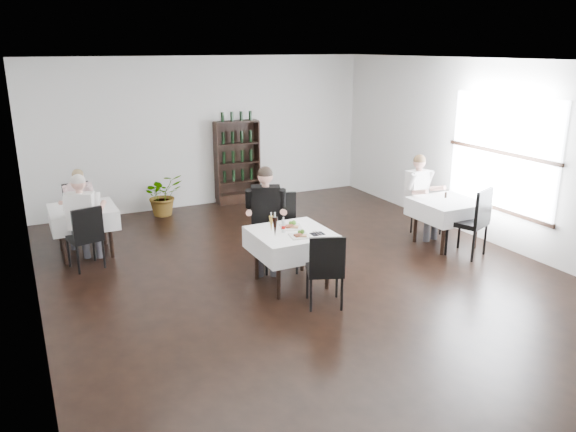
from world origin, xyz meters
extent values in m
plane|color=black|center=(0.00, 0.00, 0.00)|extent=(9.00, 9.00, 0.00)
plane|color=white|center=(0.00, 0.00, 3.00)|extent=(9.00, 9.00, 0.00)
plane|color=white|center=(0.00, 4.50, 1.50)|extent=(7.00, 0.00, 7.00)
plane|color=white|center=(-3.50, 0.00, 1.50)|extent=(0.00, 9.00, 9.00)
plane|color=white|center=(3.50, 0.00, 1.50)|extent=(0.00, 9.00, 9.00)
cube|color=white|center=(3.48, 0.00, 1.55)|extent=(0.03, 2.20, 1.80)
cube|color=black|center=(3.46, 0.00, 0.63)|extent=(0.05, 2.30, 0.06)
cube|color=black|center=(0.60, 4.32, 0.10)|extent=(0.90, 0.28, 0.20)
cylinder|color=black|center=(-0.67, -0.36, 0.35)|extent=(0.06, 0.06, 0.71)
cylinder|color=black|center=(-0.67, 0.36, 0.35)|extent=(0.06, 0.06, 0.71)
cylinder|color=black|center=(0.07, -0.36, 0.35)|extent=(0.06, 0.06, 0.71)
cylinder|color=black|center=(0.07, 0.36, 0.35)|extent=(0.06, 0.06, 0.71)
cube|color=black|center=(-0.30, 0.00, 0.73)|extent=(0.85, 0.85, 0.04)
cube|color=white|center=(-0.30, 0.00, 0.62)|extent=(1.03, 1.03, 0.30)
cylinder|color=black|center=(-3.04, 2.16, 0.35)|extent=(0.06, 0.06, 0.71)
cylinder|color=black|center=(-3.04, 2.84, 0.35)|extent=(0.06, 0.06, 0.71)
cylinder|color=black|center=(-2.36, 2.16, 0.35)|extent=(0.06, 0.06, 0.71)
cylinder|color=black|center=(-2.36, 2.84, 0.35)|extent=(0.06, 0.06, 0.71)
cube|color=black|center=(-2.70, 2.50, 0.73)|extent=(0.80, 0.80, 0.04)
cube|color=white|center=(-2.70, 2.50, 0.62)|extent=(0.98, 0.98, 0.30)
cylinder|color=black|center=(2.36, -0.04, 0.35)|extent=(0.06, 0.06, 0.71)
cylinder|color=black|center=(2.36, 0.64, 0.35)|extent=(0.06, 0.06, 0.71)
cylinder|color=black|center=(3.04, -0.04, 0.35)|extent=(0.06, 0.06, 0.71)
cylinder|color=black|center=(3.04, 0.64, 0.35)|extent=(0.06, 0.06, 0.71)
cube|color=black|center=(2.70, 0.30, 0.73)|extent=(0.80, 0.80, 0.04)
cube|color=white|center=(2.70, 0.30, 0.62)|extent=(0.98, 0.98, 0.30)
imported|color=#1E541C|center=(-1.05, 4.08, 0.41)|extent=(0.83, 0.75, 0.82)
cylinder|color=black|center=(-0.48, 0.43, 0.25)|extent=(0.04, 0.04, 0.51)
cylinder|color=black|center=(-0.33, 0.85, 0.25)|extent=(0.04, 0.04, 0.51)
cylinder|color=black|center=(-0.07, 0.28, 0.25)|extent=(0.04, 0.04, 0.51)
cylinder|color=black|center=(0.09, 0.69, 0.25)|extent=(0.04, 0.04, 0.51)
cube|color=black|center=(-0.20, 0.56, 0.54)|extent=(0.65, 0.65, 0.08)
cube|color=black|center=(-0.12, 0.78, 0.84)|extent=(0.50, 0.23, 0.55)
cylinder|color=black|center=(0.04, -0.65, 0.22)|extent=(0.03, 0.03, 0.45)
cylinder|color=black|center=(-0.10, -1.01, 0.22)|extent=(0.03, 0.03, 0.45)
cylinder|color=black|center=(-0.32, -0.51, 0.22)|extent=(0.03, 0.03, 0.45)
cylinder|color=black|center=(-0.46, -0.87, 0.22)|extent=(0.03, 0.03, 0.45)
cube|color=black|center=(-0.21, -0.76, 0.47)|extent=(0.58, 0.58, 0.07)
cube|color=black|center=(-0.28, -0.95, 0.74)|extent=(0.43, 0.21, 0.48)
cylinder|color=black|center=(-2.78, 3.02, 0.22)|extent=(0.03, 0.03, 0.44)
cylinder|color=black|center=(-2.87, 3.39, 0.22)|extent=(0.03, 0.03, 0.44)
cylinder|color=black|center=(-2.41, 3.11, 0.22)|extent=(0.03, 0.03, 0.44)
cylinder|color=black|center=(-2.50, 3.48, 0.22)|extent=(0.03, 0.03, 0.44)
cube|color=black|center=(-2.64, 3.25, 0.47)|extent=(0.52, 0.52, 0.07)
cube|color=black|center=(-2.69, 3.44, 0.72)|extent=(0.44, 0.14, 0.48)
cylinder|color=black|center=(-2.63, 2.13, 0.22)|extent=(0.03, 0.03, 0.44)
cylinder|color=black|center=(-2.54, 1.76, 0.22)|extent=(0.03, 0.03, 0.44)
cylinder|color=black|center=(-3.00, 2.04, 0.22)|extent=(0.03, 0.03, 0.44)
cylinder|color=black|center=(-2.91, 1.67, 0.22)|extent=(0.03, 0.03, 0.44)
cube|color=black|center=(-2.77, 1.90, 0.47)|extent=(0.53, 0.53, 0.07)
cube|color=black|center=(-2.72, 1.70, 0.73)|extent=(0.44, 0.15, 0.48)
cylinder|color=black|center=(2.66, 0.71, 0.20)|extent=(0.03, 0.03, 0.41)
cylinder|color=black|center=(2.61, 1.06, 0.20)|extent=(0.03, 0.03, 0.41)
cylinder|color=black|center=(3.01, 0.76, 0.20)|extent=(0.03, 0.03, 0.41)
cylinder|color=black|center=(2.96, 1.11, 0.20)|extent=(0.03, 0.03, 0.41)
cube|color=black|center=(2.81, 0.91, 0.43)|extent=(0.45, 0.45, 0.06)
cube|color=black|center=(2.79, 1.09, 0.67)|extent=(0.41, 0.09, 0.44)
cylinder|color=black|center=(2.81, 0.08, 0.25)|extent=(0.04, 0.04, 0.50)
cylinder|color=black|center=(2.97, -0.32, 0.25)|extent=(0.04, 0.04, 0.50)
cylinder|color=black|center=(2.40, -0.08, 0.25)|extent=(0.04, 0.04, 0.50)
cylinder|color=black|center=(2.56, -0.49, 0.25)|extent=(0.04, 0.04, 0.50)
cube|color=black|center=(2.69, -0.20, 0.54)|extent=(0.65, 0.65, 0.08)
cube|color=black|center=(2.77, -0.41, 0.83)|extent=(0.49, 0.24, 0.55)
cube|color=#45454E|center=(-0.51, 0.62, 0.59)|extent=(0.31, 0.47, 0.15)
cylinder|color=#45454E|center=(-0.58, 0.44, 0.26)|extent=(0.12, 0.12, 0.52)
cube|color=#45454E|center=(-0.32, 0.54, 0.59)|extent=(0.31, 0.47, 0.15)
cylinder|color=#45454E|center=(-0.39, 0.36, 0.26)|extent=(0.12, 0.12, 0.52)
cube|color=black|center=(-0.34, 0.77, 0.94)|extent=(0.48, 0.38, 0.58)
cylinder|color=tan|center=(-0.67, 0.59, 0.92)|extent=(0.20, 0.34, 0.16)
cylinder|color=tan|center=(-0.22, 0.41, 0.92)|extent=(0.20, 0.34, 0.16)
sphere|color=tan|center=(-0.34, 0.75, 1.39)|extent=(0.22, 0.22, 0.22)
sphere|color=black|center=(-0.34, 0.75, 1.42)|extent=(0.22, 0.22, 0.22)
cube|color=#45454E|center=(-2.80, 2.94, 0.49)|extent=(0.26, 0.39, 0.12)
cylinder|color=#45454E|center=(-2.87, 2.80, 0.22)|extent=(0.10, 0.10, 0.43)
cube|color=#45454E|center=(-2.64, 2.87, 0.49)|extent=(0.26, 0.39, 0.12)
cylinder|color=#45454E|center=(-2.70, 2.73, 0.22)|extent=(0.10, 0.10, 0.43)
cube|color=beige|center=(-2.65, 3.06, 0.78)|extent=(0.40, 0.32, 0.48)
cylinder|color=tan|center=(-2.94, 2.92, 0.77)|extent=(0.17, 0.28, 0.14)
cylinder|color=tan|center=(-2.56, 2.76, 0.77)|extent=(0.17, 0.28, 0.14)
sphere|color=tan|center=(-2.66, 3.05, 1.15)|extent=(0.19, 0.19, 0.19)
sphere|color=olive|center=(-2.66, 3.05, 1.18)|extent=(0.19, 0.19, 0.19)
cube|color=#45454E|center=(-2.61, 2.07, 0.55)|extent=(0.29, 0.43, 0.14)
cylinder|color=#45454E|center=(-2.54, 2.23, 0.24)|extent=(0.11, 0.11, 0.48)
cube|color=#45454E|center=(-2.79, 2.15, 0.55)|extent=(0.29, 0.43, 0.14)
cylinder|color=#45454E|center=(-2.72, 2.31, 0.24)|extent=(0.11, 0.11, 0.48)
cube|color=white|center=(-2.77, 1.94, 0.87)|extent=(0.45, 0.35, 0.54)
cylinder|color=tan|center=(-2.46, 2.09, 0.85)|extent=(0.19, 0.31, 0.15)
cylinder|color=tan|center=(-2.88, 2.27, 0.85)|extent=(0.19, 0.31, 0.15)
sphere|color=tan|center=(-2.77, 1.95, 1.28)|extent=(0.21, 0.21, 0.21)
sphere|color=beige|center=(-2.77, 1.95, 1.31)|extent=(0.21, 0.21, 0.21)
cube|color=#45454E|center=(2.52, 0.75, 0.55)|extent=(0.21, 0.43, 0.14)
cylinder|color=#45454E|center=(2.55, 0.57, 0.24)|extent=(0.11, 0.11, 0.48)
cube|color=#45454E|center=(2.72, 0.78, 0.55)|extent=(0.21, 0.43, 0.14)
cylinder|color=#45454E|center=(2.75, 0.61, 0.24)|extent=(0.11, 0.11, 0.48)
cube|color=white|center=(2.59, 0.95, 0.88)|extent=(0.43, 0.28, 0.54)
cylinder|color=tan|center=(2.41, 0.65, 0.86)|extent=(0.13, 0.32, 0.15)
cylinder|color=tan|center=(2.86, 0.73, 0.86)|extent=(0.13, 0.32, 0.15)
sphere|color=tan|center=(2.59, 0.93, 1.30)|extent=(0.21, 0.21, 0.21)
sphere|color=brown|center=(2.59, 0.93, 1.33)|extent=(0.21, 0.21, 0.21)
cube|color=white|center=(-0.23, 0.14, 0.78)|extent=(0.36, 0.36, 0.02)
cube|color=#522417|center=(-0.27, 0.12, 0.80)|extent=(0.12, 0.10, 0.03)
sphere|color=#427A20|center=(-0.17, 0.19, 0.82)|extent=(0.07, 0.07, 0.07)
cube|color=#926342|center=(-0.21, 0.07, 0.80)|extent=(0.13, 0.12, 0.02)
cube|color=white|center=(-0.30, -0.24, 0.78)|extent=(0.29, 0.29, 0.02)
cube|color=#522417|center=(-0.33, -0.26, 0.80)|extent=(0.10, 0.08, 0.02)
sphere|color=#427A20|center=(-0.23, -0.20, 0.82)|extent=(0.06, 0.06, 0.06)
cube|color=#926342|center=(-0.27, -0.30, 0.80)|extent=(0.11, 0.10, 0.02)
cone|color=black|center=(-0.58, -0.09, 0.90)|extent=(0.08, 0.08, 0.27)
cylinder|color=silver|center=(-0.58, -0.09, 1.07)|extent=(0.02, 0.02, 0.07)
cone|color=#B4892E|center=(-0.54, 0.13, 0.88)|extent=(0.06, 0.06, 0.21)
cylinder|color=silver|center=(-0.54, 0.13, 1.01)|extent=(0.02, 0.02, 0.05)
cylinder|color=silver|center=(-0.41, 0.02, 0.86)|extent=(0.05, 0.05, 0.17)
cylinder|color=#A80D09|center=(-0.41, 0.02, 0.84)|extent=(0.06, 0.06, 0.04)
cylinder|color=silver|center=(-0.41, 0.02, 0.97)|extent=(0.02, 0.02, 0.04)
cube|color=black|center=(-0.03, -0.25, 0.77)|extent=(0.18, 0.14, 0.01)
cylinder|color=silver|center=(-0.05, -0.25, 0.78)|extent=(0.02, 0.20, 0.01)
cylinder|color=silver|center=(-0.01, -0.25, 0.78)|extent=(0.01, 0.20, 0.01)
cylinder|color=black|center=(2.79, 0.45, 0.82)|extent=(0.04, 0.04, 0.09)
camera|label=1|loc=(-3.53, -6.46, 3.19)|focal=35.00mm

